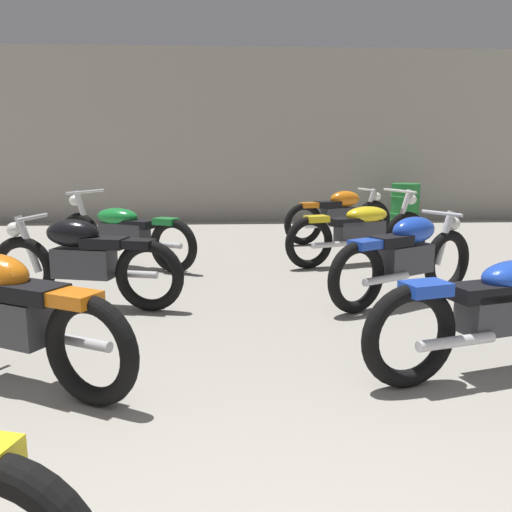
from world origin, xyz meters
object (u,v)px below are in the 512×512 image
(motorcycle_right_row_4, at_px, (340,215))
(motorcycle_left_row_2, at_px, (83,260))
(motorcycle_left_row_3, at_px, (124,233))
(motorcycle_right_row_3, at_px, (361,230))
(motorcycle_right_row_1, at_px, (508,307))
(oil_drum, at_px, (405,205))
(motorcycle_right_row_2, at_px, (406,257))
(motorcycle_left_row_1, at_px, (9,315))

(motorcycle_right_row_4, bearing_deg, motorcycle_left_row_2, -131.44)
(motorcycle_left_row_3, xyz_separation_m, motorcycle_right_row_3, (3.09, 0.04, 0.00))
(motorcycle_right_row_1, height_order, oil_drum, motorcycle_right_row_1)
(motorcycle_right_row_2, distance_m, oil_drum, 5.91)
(motorcycle_left_row_2, bearing_deg, motorcycle_right_row_2, 0.13)
(motorcycle_left_row_2, height_order, motorcycle_right_row_3, motorcycle_right_row_3)
(motorcycle_right_row_4, bearing_deg, motorcycle_right_row_1, -89.93)
(motorcycle_left_row_3, height_order, motorcycle_right_row_2, motorcycle_left_row_3)
(motorcycle_left_row_3, relative_size, motorcycle_right_row_4, 1.02)
(motorcycle_left_row_2, height_order, motorcycle_right_row_1, motorcycle_right_row_1)
(motorcycle_right_row_1, height_order, motorcycle_right_row_3, same)
(motorcycle_right_row_2, relative_size, motorcycle_right_row_4, 0.92)
(motorcycle_left_row_2, bearing_deg, oil_drum, 48.52)
(motorcycle_left_row_2, relative_size, motorcycle_right_row_3, 0.93)
(motorcycle_left_row_1, bearing_deg, motorcycle_right_row_2, 29.51)
(motorcycle_left_row_2, distance_m, motorcycle_left_row_3, 1.84)
(motorcycle_left_row_3, relative_size, motorcycle_right_row_3, 0.94)
(motorcycle_left_row_2, bearing_deg, motorcycle_left_row_1, -90.32)
(motorcycle_right_row_1, xyz_separation_m, motorcycle_right_row_2, (-0.11, 1.74, 0.01))
(motorcycle_left_row_1, height_order, motorcycle_right_row_4, same)
(motorcycle_left_row_3, xyz_separation_m, motorcycle_right_row_1, (3.19, -3.57, 0.00))
(motorcycle_left_row_1, bearing_deg, motorcycle_right_row_1, 0.57)
(motorcycle_left_row_1, bearing_deg, motorcycle_left_row_2, 89.68)
(motorcycle_left_row_2, height_order, motorcycle_right_row_4, same)
(motorcycle_left_row_2, height_order, motorcycle_left_row_3, motorcycle_left_row_3)
(motorcycle_left_row_1, bearing_deg, oil_drum, 56.01)
(motorcycle_right_row_2, height_order, motorcycle_right_row_3, motorcycle_right_row_3)
(motorcycle_left_row_3, bearing_deg, oil_drum, 37.48)
(motorcycle_left_row_2, distance_m, motorcycle_right_row_1, 3.66)
(motorcycle_left_row_3, distance_m, motorcycle_right_row_4, 3.66)
(motorcycle_right_row_1, xyz_separation_m, oil_drum, (1.74, 7.35, -0.03))
(motorcycle_left_row_1, xyz_separation_m, motorcycle_right_row_2, (3.13, 1.77, 0.00))
(motorcycle_right_row_1, bearing_deg, motorcycle_left_row_3, 131.75)
(motorcycle_left_row_3, height_order, oil_drum, motorcycle_left_row_3)
(motorcycle_right_row_1, relative_size, motorcycle_right_row_3, 1.02)
(motorcycle_right_row_3, relative_size, motorcycle_right_row_4, 1.09)
(motorcycle_right_row_3, distance_m, oil_drum, 4.16)
(motorcycle_right_row_1, bearing_deg, motorcycle_right_row_3, 91.54)
(oil_drum, bearing_deg, motorcycle_left_row_2, -131.48)
(motorcycle_right_row_3, relative_size, oil_drum, 2.45)
(motorcycle_left_row_1, distance_m, motorcycle_left_row_2, 1.76)
(motorcycle_left_row_1, xyz_separation_m, motorcycle_right_row_1, (3.24, 0.03, -0.01))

